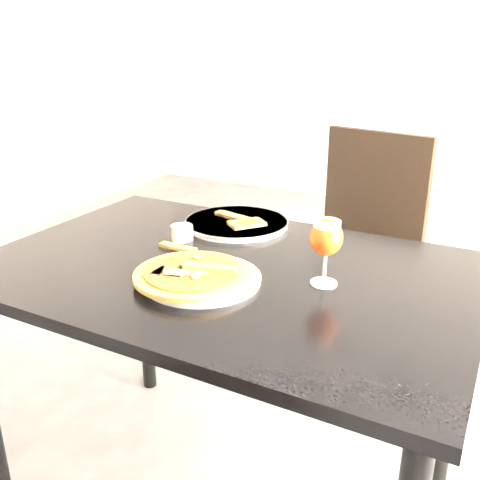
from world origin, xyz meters
The scene contains 10 objects.
ground centered at (0.00, 0.00, 0.00)m, with size 6.00×6.00×0.00m, color #505052.
dining_table centered at (0.05, -0.26, 0.66)m, with size 1.21×0.81×0.75m.
chair_far centered at (0.14, 0.57, 0.53)m, with size 0.52×0.52×0.96m.
plate_main centered at (0.05, -0.37, 0.76)m, with size 0.27×0.27×0.01m, color silver.
pizza centered at (0.04, -0.38, 0.77)m, with size 0.27×0.27×0.03m.
plate_second centered at (-0.07, 0.02, 0.76)m, with size 0.30×0.30×0.02m, color silver.
crust_scraps centered at (-0.05, 0.01, 0.77)m, with size 0.19×0.13×0.01m.
loose_crust centered at (-0.11, -0.22, 0.75)m, with size 0.11×0.03×0.01m, color #A37227.
sauce_cup centered at (-0.15, -0.16, 0.77)m, with size 0.06×0.06×0.04m.
beer_glass centered at (0.30, -0.24, 0.86)m, with size 0.07×0.07×0.16m.
Camera 1 is at (0.67, -1.31, 1.27)m, focal length 40.00 mm.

